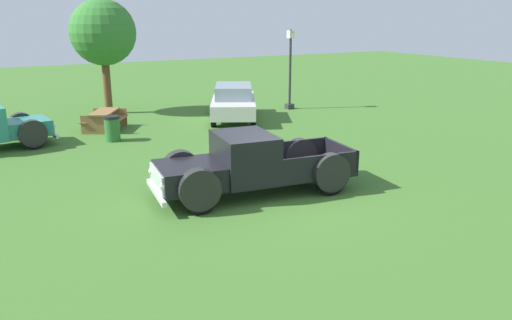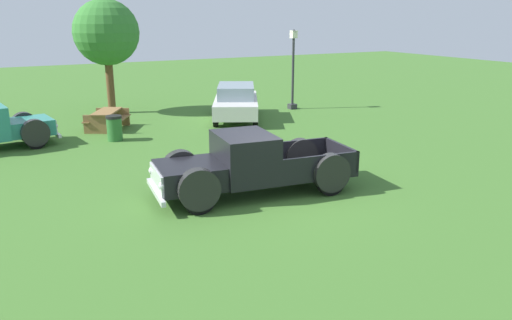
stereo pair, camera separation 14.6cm
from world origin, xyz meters
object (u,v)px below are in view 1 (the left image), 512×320
Objects in this scene: lamp_post_near at (290,68)px; picnic_table at (105,118)px; trash_can at (112,128)px; sedan_distant_a at (234,101)px; oak_tree_east at (103,33)px; pickup_truck_foreground at (242,166)px.

lamp_post_near is 9.38m from picnic_table.
trash_can reaches higher than picnic_table.
lamp_post_near reaches higher than sedan_distant_a.
picnic_table is 4.95m from oak_tree_east.
oak_tree_east is (1.19, 5.67, 3.27)m from trash_can.
oak_tree_east is at bearing 74.43° from picnic_table.
picnic_table is 0.43× the size of oak_tree_east.
trash_can is (-5.81, -1.52, -0.33)m from sedan_distant_a.
lamp_post_near is 1.70× the size of picnic_table.
pickup_truck_foreground is 5.78× the size of trash_can.
trash_can is at bearing -165.37° from sedan_distant_a.
picnic_table is at bearing -105.57° from oak_tree_east.
oak_tree_east is (-0.39, 13.24, 2.98)m from pickup_truck_foreground.
pickup_truck_foreground reaches higher than sedan_distant_a.
sedan_distant_a is (4.24, 9.09, 0.03)m from pickup_truck_foreground.
pickup_truck_foreground is 1.04× the size of oak_tree_east.
oak_tree_east reaches higher than pickup_truck_foreground.
lamp_post_near is 8.99m from oak_tree_east.
pickup_truck_foreground is 12.84m from lamp_post_near.
lamp_post_near is at bearing 2.67° from picnic_table.
picnic_table is at bearing 174.41° from sedan_distant_a.
pickup_truck_foreground is 7.74m from trash_can.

